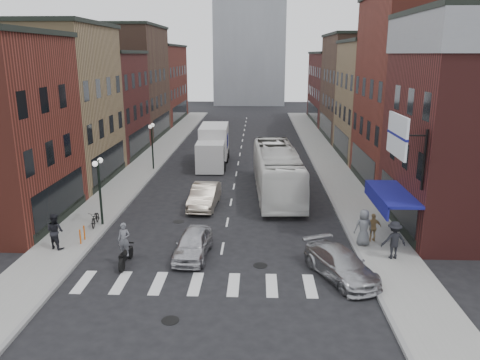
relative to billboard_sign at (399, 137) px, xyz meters
name	(u,v)px	position (x,y,z in m)	size (l,w,h in m)	color
ground	(221,256)	(-8.59, -0.50, -6.13)	(160.00, 160.00, 0.00)	black
sidewalk_left	(151,159)	(-17.09, 21.50, -6.06)	(3.00, 74.00, 0.15)	gray
sidewalk_right	(327,161)	(-0.09, 21.50, -6.06)	(3.00, 74.00, 0.15)	gray
curb_left	(167,160)	(-15.59, 21.50, -6.13)	(0.20, 74.00, 0.16)	gray
curb_right	(312,162)	(-1.59, 21.50, -6.13)	(0.20, 74.00, 0.16)	gray
crosswalk_stripes	(216,284)	(-8.59, -3.50, -6.13)	(12.00, 2.20, 0.01)	silver
bldg_left_mid_a	(42,105)	(-23.58, 13.50, 0.02)	(10.30, 10.20, 12.30)	#947951
bldg_left_mid_b	(88,104)	(-23.58, 23.50, -0.98)	(10.30, 10.20, 10.30)	#4E1E1B
bldg_left_far_a	(119,82)	(-23.58, 34.50, 0.52)	(10.30, 12.20, 13.30)	#4B3125
bldg_left_far_b	(146,84)	(-23.58, 48.50, -0.48)	(10.30, 16.20, 11.30)	maroon
bldg_right_mid_a	(435,93)	(6.41, 13.50, 1.02)	(10.30, 10.20, 14.30)	maroon
bldg_right_mid_b	(395,100)	(6.41, 23.50, -0.48)	(10.30, 10.20, 11.30)	#947951
bldg_right_far_a	(369,87)	(6.41, 34.50, 0.02)	(10.30, 12.20, 12.30)	#4B3125
bldg_right_far_b	(347,88)	(6.41, 48.50, -0.98)	(10.30, 16.20, 10.30)	#4E1E1B
awning_blue	(389,195)	(0.34, 2.00, -3.50)	(1.80, 5.00, 0.78)	navy
billboard_sign	(399,137)	(0.00, 0.00, 0.00)	(1.52, 3.00, 3.70)	black
streetlamp_near	(99,179)	(-15.99, 3.50, -3.22)	(0.32, 1.22, 4.11)	black
streetlamp_far	(152,138)	(-15.99, 17.50, -3.22)	(0.32, 1.22, 4.11)	black
bike_rack	(82,235)	(-16.19, 0.80, -5.58)	(0.08, 0.68, 0.80)	#D8590C
box_truck	(213,146)	(-10.86, 19.73, -4.38)	(2.62, 8.19, 3.54)	silver
motorcycle_rider	(125,246)	(-13.13, -1.73, -5.11)	(0.64, 2.16, 2.20)	black
transit_bus	(277,171)	(-5.34, 10.74, -4.42)	(2.88, 12.31, 3.43)	white
sedan_left_near	(193,244)	(-10.00, -0.53, -5.45)	(1.61, 4.01, 1.37)	#BBBABF
sedan_left_far	(205,196)	(-10.30, 7.41, -5.36)	(1.64, 4.70, 1.55)	#C1B29C
curb_car	(341,264)	(-2.90, -2.63, -5.47)	(1.85, 4.55, 1.32)	#AAAAAE
parked_bicycle	(95,218)	(-16.33, 3.33, -5.54)	(0.59, 1.68, 0.88)	black
ped_left_solo	(55,231)	(-17.22, -0.12, -5.03)	(0.92, 0.53, 1.90)	black
ped_right_a	(394,240)	(-0.01, -0.69, -5.02)	(1.24, 0.62, 1.92)	black
ped_right_b	(373,227)	(-0.50, 1.50, -5.20)	(0.91, 0.46, 1.56)	#97794D
ped_right_c	(364,227)	(-1.14, 0.96, -5.01)	(0.96, 0.62, 1.96)	#5B5E63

